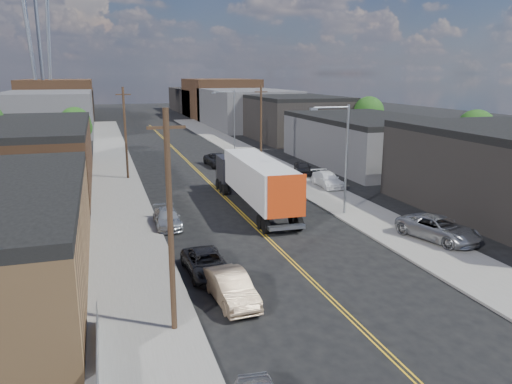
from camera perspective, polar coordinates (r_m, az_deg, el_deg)
ground at (r=72.39m, az=-8.59°, el=4.20°), size 260.00×260.00×0.00m
centerline at (r=57.83m, az=-6.27°, el=1.98°), size 0.32×120.00×0.01m
sidewalk_left at (r=56.82m, az=-15.71°, el=1.42°), size 5.00×140.00×0.15m
sidewalk_right at (r=60.32m, az=2.62°, el=2.59°), size 5.00×140.00×0.15m
warehouse_brown at (r=55.73m, az=-24.65°, el=3.85°), size 12.00×26.00×6.60m
industrial_right_b at (r=66.00m, az=12.66°, el=5.83°), size 14.00×24.00×6.10m
industrial_right_c at (r=89.26m, az=4.30°, el=8.48°), size 14.00×22.00×7.60m
skyline_left_a at (r=106.33m, az=-22.54°, el=8.40°), size 16.00×30.00×8.00m
skyline_right_a at (r=110.31m, az=-1.13°, el=9.55°), size 16.00×30.00×8.00m
skyline_left_b at (r=131.15m, az=-21.69°, el=9.67°), size 16.00×26.00×10.00m
skyline_right_b at (r=134.40m, az=-4.17°, el=10.63°), size 16.00×26.00×10.00m
skyline_left_c at (r=151.16m, az=-21.14°, el=9.52°), size 16.00×40.00×7.00m
skyline_right_c at (r=153.99m, az=-5.90°, el=10.38°), size 16.00×40.00×7.00m
streetlight_near at (r=40.59m, az=9.84°, el=4.64°), size 3.39×0.25×9.00m
streetlight_far at (r=73.28m, az=-2.80°, el=8.64°), size 3.39×0.25×9.00m
utility_pole_left_near at (r=21.74m, az=-9.78°, el=-3.43°), size 1.60×0.26×10.00m
utility_pole_left_far at (r=56.08m, az=-14.70°, el=6.58°), size 1.60×0.26×10.00m
utility_pole_right at (r=61.98m, az=0.58°, el=7.62°), size 1.60×0.26×10.00m
tree_left_far at (r=73.06m, az=-19.92°, el=7.25°), size 4.35×4.20×6.97m
tree_right_near at (r=62.37m, az=23.85°, el=6.28°), size 4.60×4.48×7.44m
tree_right_far at (r=81.87m, az=12.78°, el=8.72°), size 4.85×4.76×7.91m
semi_truck at (r=43.11m, az=-0.41°, el=1.56°), size 3.26×16.96×4.43m
car_left_b at (r=25.75m, az=-2.85°, el=-10.87°), size 2.00×4.88×1.57m
car_left_c at (r=29.22m, az=-5.69°, el=-8.12°), size 2.43×4.97×1.36m
car_left_d at (r=38.45m, az=-10.12°, el=-2.96°), size 1.95×4.67×1.35m
car_right_lot_a at (r=36.64m, az=20.14°, el=-3.93°), size 4.29×6.44×1.64m
car_right_lot_b at (r=51.22m, az=8.16°, el=1.43°), size 2.16×5.04×1.45m
car_right_lot_c at (r=57.16m, az=5.37°, el=2.76°), size 2.70×4.57×1.46m
car_ahead_truck at (r=62.89m, az=-4.33°, el=3.67°), size 2.98×5.82×1.57m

